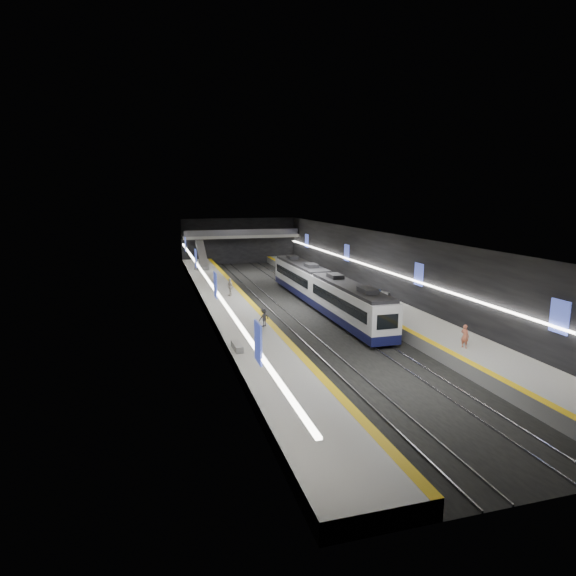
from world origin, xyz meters
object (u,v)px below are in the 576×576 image
object	(u,v)px
bench_left_far	(196,268)
passenger_right_b	(379,299)
passenger_left_b	(264,317)
bench_left_near	(237,347)
escalator	(202,255)
passenger_right_a	(465,336)
bench_right_far	(371,292)
passenger_left_a	(230,287)
train	(322,288)
bench_right_near	(382,294)

from	to	relation	value
bench_left_far	passenger_right_b	size ratio (longest dim) A/B	0.87
passenger_left_b	bench_left_near	bearing A→B (deg)	34.93
escalator	passenger_right_a	bearing A→B (deg)	-72.56
bench_right_far	passenger_right_a	world-z (taller)	passenger_right_a
escalator	passenger_left_a	size ratio (longest dim) A/B	4.08
train	passenger_left_b	bearing A→B (deg)	-133.80
passenger_left_b	train	bearing A→B (deg)	-158.28
escalator	passenger_right_a	xyz separation A→B (m)	(14.37, -45.74, -1.01)
escalator	bench_right_far	xyz separation A→B (m)	(16.31, -26.05, -1.71)
passenger_right_a	passenger_right_b	xyz separation A→B (m)	(-0.46, 13.02, 0.09)
bench_left_near	passenger_right_a	distance (m)	16.84
bench_right_near	passenger_right_b	bearing A→B (deg)	-143.75
bench_left_far	passenger_right_a	xyz separation A→B (m)	(15.63, -43.36, 0.68)
bench_right_near	passenger_left_b	size ratio (longest dim) A/B	1.31
bench_left_far	passenger_right_b	world-z (taller)	passenger_right_b
bench_right_near	passenger_left_b	bearing A→B (deg)	-175.04
passenger_right_a	passenger_left_b	world-z (taller)	passenger_right_a
bench_right_near	bench_right_far	bearing A→B (deg)	94.26
train	passenger_left_b	distance (m)	12.42
passenger_left_b	bench_right_near	bearing A→B (deg)	-175.72
bench_left_far	passenger_right_b	xyz separation A→B (m)	(15.17, -30.33, 0.77)
bench_left_near	passenger_left_a	xyz separation A→B (m)	(2.60, 19.06, 0.74)
train	passenger_right_a	world-z (taller)	train
passenger_right_a	bench_left_far	bearing A→B (deg)	-0.56
bench_left_near	escalator	bearing A→B (deg)	85.68
bench_left_far	bench_right_far	size ratio (longest dim) A/B	1.07
passenger_left_b	passenger_left_a	bearing A→B (deg)	-111.30
bench_left_far	bench_right_far	distance (m)	29.48
passenger_left_a	passenger_left_b	size ratio (longest dim) A/B	1.24
bench_left_far	bench_right_near	bearing A→B (deg)	-44.13
train	bench_left_far	distance (m)	27.03
escalator	bench_left_far	distance (m)	3.18
bench_left_near	passenger_left_a	size ratio (longest dim) A/B	1.01
bench_right_far	passenger_right_a	distance (m)	19.80
bench_left_far	passenger_right_a	world-z (taller)	passenger_right_a
bench_right_near	passenger_right_b	size ratio (longest dim) A/B	1.06
bench_left_near	bench_left_far	size ratio (longest dim) A/B	1.18
bench_left_near	bench_right_near	xyz separation A→B (m)	(18.93, 14.21, 0.01)
escalator	passenger_left_b	size ratio (longest dim) A/B	5.06
train	bench_left_far	size ratio (longest dim) A/B	17.75
bench_right_near	passenger_right_b	world-z (taller)	passenger_right_b
train	passenger_right_b	xyz separation A→B (m)	(3.90, -5.78, -0.22)
bench_left_far	passenger_left_a	world-z (taller)	passenger_left_a
passenger_left_a	passenger_left_b	xyz separation A→B (m)	(0.74, -13.41, -0.19)
passenger_right_a	passenger_left_a	size ratio (longest dim) A/B	0.91
passenger_left_a	bench_left_near	bearing A→B (deg)	-25.24
escalator	bench_left_near	world-z (taller)	escalator
bench_left_far	passenger_right_a	bearing A→B (deg)	-60.51
train	bench_left_near	world-z (taller)	train
escalator	bench_right_near	world-z (taller)	escalator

